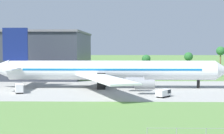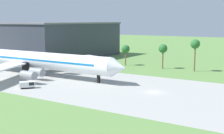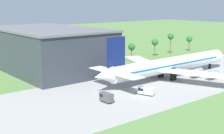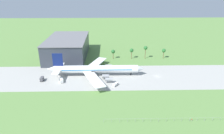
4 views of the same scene
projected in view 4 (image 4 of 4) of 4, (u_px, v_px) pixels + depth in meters
ground_plane at (157, 76)px, 153.58m from camera, size 600.00×600.00×0.00m
taxiway_strip at (157, 76)px, 153.57m from camera, size 320.00×44.00×0.02m
jet_airliner at (95, 69)px, 152.73m from camera, size 74.10×59.39×18.28m
baggage_tug at (115, 84)px, 138.73m from camera, size 4.29×4.60×1.94m
fuel_truck at (42, 79)px, 145.74m from camera, size 2.09×4.57×2.92m
catering_van at (62, 80)px, 144.15m from camera, size 3.70×5.77×2.58m
perimeter_fence at (182, 119)px, 102.15m from camera, size 80.10×0.10×2.10m
no_stopping_sign at (192, 120)px, 102.13m from camera, size 0.44×0.08×1.68m
terminal_building at (68, 47)px, 193.34m from camera, size 36.72×61.20×18.46m
palm_tree_row at (139, 50)px, 187.96m from camera, size 51.62×3.60×12.31m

